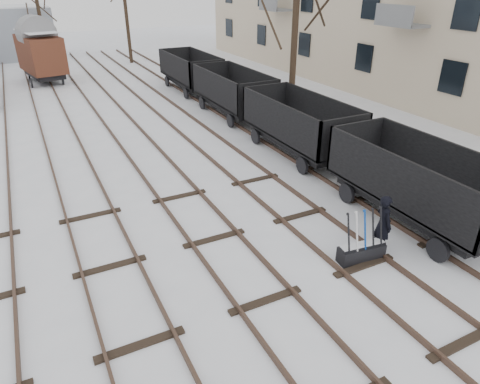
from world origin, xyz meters
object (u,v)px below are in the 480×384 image
object	(u,v)px
box_van_wagon	(40,53)
worker	(383,224)
freight_wagon_a	(416,194)
ground_frame	(361,251)

from	to	relation	value
box_van_wagon	worker	bearing A→B (deg)	-87.74
worker	box_van_wagon	distance (m)	27.99
worker	box_van_wagon	bearing A→B (deg)	25.81
worker	freight_wagon_a	xyz separation A→B (m)	(2.12, 0.82, 0.05)
worker	box_van_wagon	size ratio (longest dim) A/B	0.35
ground_frame	box_van_wagon	size ratio (longest dim) A/B	0.30
ground_frame	freight_wagon_a	distance (m)	3.08
ground_frame	worker	size ratio (longest dim) A/B	0.86
worker	ground_frame	bearing A→B (deg)	110.22
ground_frame	worker	distance (m)	0.95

